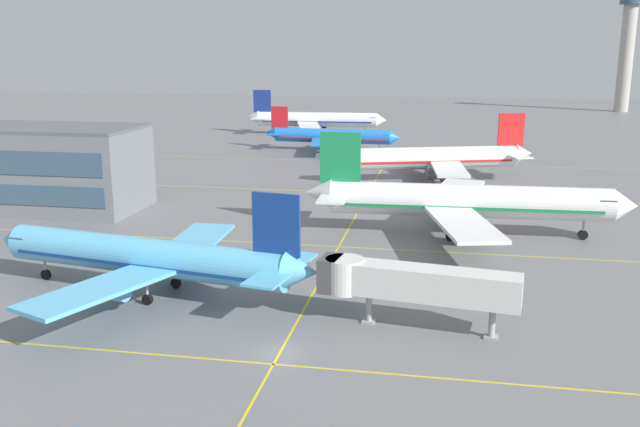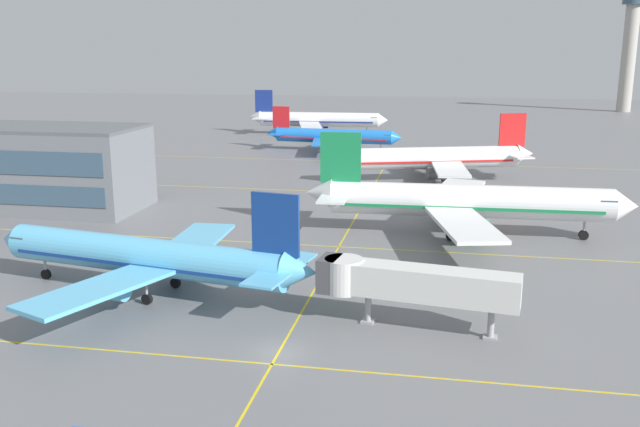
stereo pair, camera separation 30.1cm
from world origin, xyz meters
name	(u,v)px [view 2 (the right image)]	position (x,y,z in m)	size (l,w,h in m)	color
ground_plane	(278,353)	(0.00, 0.00, 0.00)	(600.00, 600.00, 0.00)	slate
airliner_front_gate	(148,257)	(-15.47, 10.57, 3.76)	(35.33, 30.09, 11.01)	#5BB7E5
airliner_second_row	(464,201)	(14.74, 38.30, 4.40)	(41.40, 35.76, 12.89)	white
airliner_third_row	(433,158)	(9.91, 75.64, 4.08)	(37.61, 32.14, 11.96)	white
airliner_far_left_stand	(332,136)	(-14.24, 109.06, 3.45)	(32.47, 27.97, 10.09)	blue
airliner_far_right_stand	(317,120)	(-23.65, 139.24, 4.16)	(39.19, 33.82, 12.20)	white
taxiway_markings	(356,216)	(0.00, 46.12, 0.00)	(125.54, 141.15, 0.01)	yellow
jet_bridge	(401,282)	(8.99, 7.01, 4.05)	(17.17, 5.25, 5.58)	silver
control_tower	(630,43)	(78.20, 232.38, 25.41)	(8.82, 8.82, 44.43)	#ADA89E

